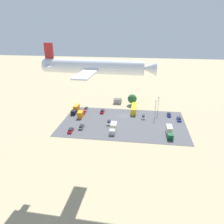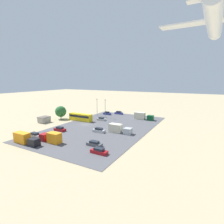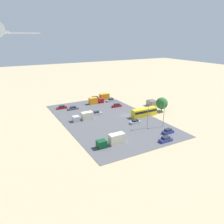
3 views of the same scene
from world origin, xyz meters
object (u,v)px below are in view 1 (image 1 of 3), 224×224
at_px(bus, 134,109).
at_px(parked_car_5, 109,123).
at_px(parked_car_3, 169,115).
at_px(parked_truck_0, 169,132).
at_px(shed_building, 118,101).
at_px(airplane, 98,67).
at_px(parked_car_0, 143,117).
at_px(parked_truck_3, 81,114).
at_px(parked_truck_2, 113,128).
at_px(parked_car_6, 82,127).
at_px(parked_car_2, 71,130).
at_px(parked_truck_1, 76,109).
at_px(parked_car_1, 86,109).
at_px(parked_car_4, 102,111).
at_px(parked_car_7, 179,119).

bearing_deg(bus, parked_car_5, 57.40).
height_order(parked_car_3, parked_truck_0, parked_truck_0).
bearing_deg(shed_building, airplane, 91.24).
relative_size(parked_car_0, parked_truck_3, 0.56).
bearing_deg(parked_car_3, parked_truck_2, 37.90).
bearing_deg(parked_car_6, airplane, -62.87).
height_order(shed_building, parked_car_6, shed_building).
height_order(parked_car_2, parked_truck_2, parked_truck_2).
bearing_deg(parked_car_0, parked_car_3, -160.29).
bearing_deg(parked_truck_0, parked_truck_1, -22.82).
bearing_deg(parked_truck_3, parked_car_1, 86.44).
bearing_deg(parked_truck_2, parked_car_4, -66.79).
distance_m(parked_car_5, parked_truck_3, 16.83).
bearing_deg(parked_car_1, parked_truck_0, -28.10).
bearing_deg(parked_car_2, parked_car_4, -112.58).
bearing_deg(parked_car_1, parked_car_4, -11.54).
bearing_deg(parked_car_0, airplane, 71.67).
relative_size(parked_car_0, parked_car_1, 0.90).
height_order(parked_car_6, parked_truck_1, parked_truck_1).
distance_m(parked_car_2, parked_car_6, 5.51).
bearing_deg(bus, airplane, 80.03).
bearing_deg(parked_car_2, shed_building, -112.31).
relative_size(bus, parked_car_2, 2.52).
bearing_deg(parked_truck_1, parked_car_3, -178.94).
relative_size(parked_car_6, airplane, 0.15).
distance_m(parked_truck_0, parked_truck_2, 23.98).
height_order(parked_car_2, parked_truck_1, parked_truck_1).
distance_m(parked_car_4, parked_truck_0, 38.40).
relative_size(parked_truck_2, airplane, 0.26).
xyz_separation_m(parked_truck_0, parked_truck_1, (46.83, -19.71, -0.07)).
bearing_deg(parked_truck_0, parked_car_5, -14.71).
relative_size(parked_car_6, parked_truck_2, 0.56).
height_order(parked_truck_2, parked_truck_3, parked_truck_3).
height_order(bus, parked_car_7, bus).
distance_m(shed_building, parked_car_1, 20.90).
relative_size(parked_car_6, parked_truck_1, 0.50).
height_order(parked_truck_2, airplane, airplane).
bearing_deg(parked_car_3, parked_car_2, 28.19).
bearing_deg(airplane, parked_car_6, -151.15).
bearing_deg(parked_truck_1, parked_truck_0, 157.18).
relative_size(parked_car_0, parked_car_4, 0.92).
xyz_separation_m(parked_car_0, parked_truck_0, (-10.99, 15.99, 0.89)).
bearing_deg(parked_car_5, shed_building, 88.53).
height_order(parked_car_1, parked_car_5, parked_car_5).
bearing_deg(shed_building, parked_car_0, 126.91).
height_order(parked_car_3, parked_car_5, parked_car_3).
bearing_deg(parked_truck_0, parked_car_4, -32.11).
distance_m(parked_car_0, parked_car_5, 18.26).
relative_size(parked_car_5, parked_truck_0, 0.52).
xyz_separation_m(parked_car_0, parked_car_6, (27.55, 15.02, -0.02)).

